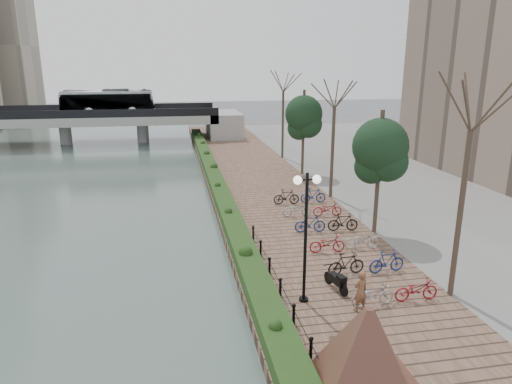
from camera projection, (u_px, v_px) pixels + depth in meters
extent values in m
plane|color=#59595B|center=(259.00, 359.00, 14.71)|extent=(220.00, 220.00, 0.00)
cube|color=#44554D|center=(12.00, 186.00, 35.79)|extent=(30.00, 130.00, 0.02)
cube|color=brown|center=(269.00, 197.00, 31.92)|extent=(8.00, 75.00, 0.50)
cube|color=slate|center=(474.00, 186.00, 34.70)|extent=(24.00, 75.00, 0.50)
cube|color=black|center=(216.00, 183.00, 33.55)|extent=(1.10, 56.00, 0.60)
cylinder|color=black|center=(311.00, 350.00, 13.77)|extent=(0.10, 0.10, 0.70)
cylinder|color=black|center=(294.00, 315.00, 15.67)|extent=(0.10, 0.10, 0.70)
cylinder|color=black|center=(280.00, 288.00, 17.56)|extent=(0.10, 0.10, 0.70)
cylinder|color=black|center=(270.00, 267.00, 19.46)|extent=(0.10, 0.10, 0.70)
cylinder|color=black|center=(261.00, 249.00, 21.36)|extent=(0.10, 0.10, 0.70)
cylinder|color=black|center=(253.00, 234.00, 23.25)|extent=(0.10, 0.10, 0.70)
pyramid|color=#421E1C|center=(367.00, 352.00, 11.86)|extent=(5.06, 5.06, 2.51)
cylinder|color=black|center=(305.00, 239.00, 16.70)|extent=(0.12, 0.12, 4.99)
cylinder|color=black|center=(307.00, 180.00, 16.10)|extent=(0.70, 0.06, 0.06)
sphere|color=white|center=(298.00, 180.00, 16.04)|extent=(0.32, 0.32, 0.32)
sphere|color=white|center=(317.00, 179.00, 16.16)|extent=(0.32, 0.32, 0.32)
imported|color=brown|center=(360.00, 291.00, 16.44)|extent=(0.64, 0.50, 1.56)
imported|color=#A1A2A6|center=(372.00, 294.00, 16.91)|extent=(0.60, 1.72, 0.90)
imported|color=black|center=(346.00, 264.00, 19.36)|extent=(0.47, 1.66, 1.00)
imported|color=maroon|center=(326.00, 243.00, 21.84)|extent=(0.60, 1.71, 0.90)
imported|color=navy|center=(310.00, 224.00, 24.29)|extent=(0.47, 1.66, 1.00)
imported|color=#A1A2A6|center=(297.00, 210.00, 26.77)|extent=(0.60, 1.71, 0.90)
imported|color=black|center=(287.00, 197.00, 29.22)|extent=(0.47, 1.66, 1.00)
imported|color=maroon|center=(417.00, 290.00, 17.23)|extent=(0.60, 1.72, 0.90)
imported|color=navy|center=(386.00, 261.00, 19.68)|extent=(0.47, 1.66, 1.00)
imported|color=#A1A2A6|center=(362.00, 240.00, 22.15)|extent=(0.60, 1.71, 0.90)
imported|color=black|center=(342.00, 222.00, 24.60)|extent=(0.47, 1.66, 1.00)
imported|color=maroon|center=(327.00, 208.00, 27.08)|extent=(0.60, 1.71, 0.90)
imported|color=navy|center=(314.00, 196.00, 29.53)|extent=(0.47, 1.66, 1.00)
cube|color=gray|center=(64.00, 119.00, 53.94)|extent=(36.00, 8.00, 1.00)
cube|color=black|center=(55.00, 115.00, 49.99)|extent=(36.00, 0.15, 0.90)
cube|color=black|center=(70.00, 108.00, 57.38)|extent=(36.00, 0.15, 0.90)
cylinder|color=gray|center=(66.00, 134.00, 54.41)|extent=(1.40, 1.40, 2.50)
cylinder|color=gray|center=(143.00, 132.00, 55.97)|extent=(1.40, 1.40, 2.50)
imported|color=silver|center=(108.00, 102.00, 54.31)|extent=(2.52, 10.77, 3.00)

